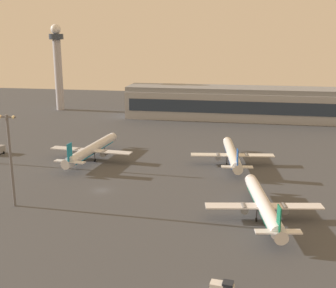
{
  "coord_description": "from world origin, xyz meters",
  "views": [
    {
      "loc": [
        39.62,
        -113.25,
        44.58
      ],
      "look_at": [
        12.23,
        40.42,
        4.0
      ],
      "focal_mm": 46.84,
      "sensor_mm": 36.0,
      "label": 1
    }
  ],
  "objects": [
    {
      "name": "ground_plane",
      "position": [
        0.0,
        0.0,
        0.0
      ],
      "size": [
        416.0,
        416.0,
        0.0
      ],
      "primitive_type": "plane",
      "color": "#424449"
    },
    {
      "name": "control_tower",
      "position": [
        -65.79,
        122.84,
        27.39
      ],
      "size": [
        8.0,
        8.0,
        48.04
      ],
      "color": "#A8A8B2",
      "rests_on": "ground"
    },
    {
      "name": "apron_light_east",
      "position": [
        -18.67,
        -14.96,
        13.98
      ],
      "size": [
        4.8,
        0.9,
        24.33
      ],
      "color": "slate",
      "rests_on": "ground"
    },
    {
      "name": "cargo_loader",
      "position": [
        37.13,
        -44.91,
        1.18
      ],
      "size": [
        4.35,
        2.47,
        2.25
      ],
      "rotation": [
        0.0,
        0.0,
        4.59
      ],
      "color": "white",
      "rests_on": "ground"
    },
    {
      "name": "terminal_building",
      "position": [
        39.3,
        113.78,
        8.09
      ],
      "size": [
        121.77,
        22.4,
        16.4
      ],
      "color": "#9EA3AD",
      "rests_on": "ground"
    },
    {
      "name": "airplane_taxiway_distant",
      "position": [
        -13.2,
        28.7,
        3.75
      ],
      "size": [
        30.17,
        38.69,
        9.92
      ],
      "rotation": [
        0.0,
        0.0,
        -0.1
      ],
      "color": "silver",
      "rests_on": "ground"
    },
    {
      "name": "airplane_near_gate",
      "position": [
        45.12,
        -11.74,
        3.54
      ],
      "size": [
        28.49,
        36.44,
        9.37
      ],
      "rotation": [
        0.0,
        0.0,
        0.17
      ],
      "color": "white",
      "rests_on": "ground"
    },
    {
      "name": "airplane_mid_apron",
      "position": [
        35.99,
        32.17,
        3.53
      ],
      "size": [
        28.41,
        36.38,
        9.34
      ],
      "rotation": [
        0.0,
        0.0,
        0.14
      ],
      "color": "silver",
      "rests_on": "ground"
    }
  ]
}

